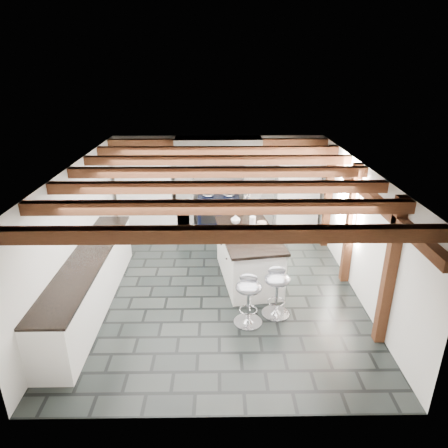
{
  "coord_description": "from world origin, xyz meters",
  "views": [
    {
      "loc": [
        0.0,
        -6.53,
        3.94
      ],
      "look_at": [
        0.1,
        0.4,
        1.1
      ],
      "focal_mm": 32.0,
      "sensor_mm": 36.0,
      "label": 1
    }
  ],
  "objects_px": {
    "bar_stool_near": "(277,287)",
    "bar_stool_far": "(249,295)",
    "kitchen_island": "(248,255)",
    "range_cooker": "(219,213)"
  },
  "relations": [
    {
      "from": "bar_stool_near",
      "to": "bar_stool_far",
      "type": "distance_m",
      "value": 0.53
    },
    {
      "from": "bar_stool_far",
      "to": "bar_stool_near",
      "type": "bearing_deg",
      "value": 34.53
    },
    {
      "from": "kitchen_island",
      "to": "bar_stool_far",
      "type": "xyz_separation_m",
      "value": [
        -0.09,
        -1.44,
        0.04
      ]
    },
    {
      "from": "range_cooker",
      "to": "bar_stool_far",
      "type": "height_order",
      "value": "range_cooker"
    },
    {
      "from": "bar_stool_near",
      "to": "bar_stool_far",
      "type": "relative_size",
      "value": 1.01
    },
    {
      "from": "kitchen_island",
      "to": "bar_stool_far",
      "type": "relative_size",
      "value": 2.41
    },
    {
      "from": "bar_stool_far",
      "to": "range_cooker",
      "type": "bearing_deg",
      "value": 105.77
    },
    {
      "from": "kitchen_island",
      "to": "bar_stool_far",
      "type": "distance_m",
      "value": 1.45
    },
    {
      "from": "range_cooker",
      "to": "bar_stool_far",
      "type": "relative_size",
      "value": 1.17
    },
    {
      "from": "bar_stool_near",
      "to": "bar_stool_far",
      "type": "height_order",
      "value": "bar_stool_near"
    }
  ]
}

